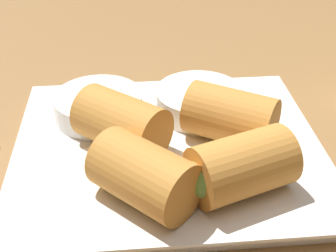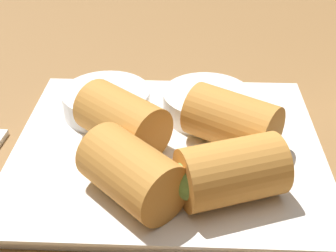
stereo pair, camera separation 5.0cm
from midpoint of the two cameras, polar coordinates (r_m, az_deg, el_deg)
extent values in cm
cube|color=olive|center=(47.18, -4.27, -5.59)|extent=(180.00, 140.00, 2.00)
cube|color=white|center=(47.02, -3.05, -3.21)|extent=(29.22, 25.39, 1.20)
cube|color=white|center=(46.57, -3.07, -2.47)|extent=(30.38, 26.41, 0.30)
cylinder|color=#C68438|center=(38.68, -6.61, -6.11)|extent=(9.88, 9.83, 5.40)
sphere|color=beige|center=(40.75, -10.08, -4.08)|extent=(3.51, 3.51, 3.51)
cylinder|color=#C68438|center=(45.22, -8.84, 0.29)|extent=(10.00, 9.66, 5.40)
sphere|color=#B23D2D|center=(47.39, -11.90, 1.63)|extent=(3.51, 3.51, 3.51)
cylinder|color=#C68438|center=(39.54, 5.43, -5.00)|extent=(9.87, 7.98, 5.40)
sphere|color=#6B9E47|center=(38.23, 0.89, -6.40)|extent=(3.51, 3.51, 3.51)
cylinder|color=#C68438|center=(45.82, 4.58, 1.10)|extent=(10.11, 9.12, 5.40)
sphere|color=#56843D|center=(47.00, 0.70, 2.14)|extent=(3.51, 3.51, 3.51)
cylinder|color=white|center=(50.86, 1.02, 2.99)|extent=(9.47, 9.47, 2.63)
cylinder|color=beige|center=(50.32, 1.03, 4.05)|extent=(7.77, 7.77, 0.47)
cylinder|color=white|center=(50.93, -11.26, 2.33)|extent=(9.47, 9.47, 2.63)
cylinder|color=beige|center=(50.39, -11.39, 3.37)|extent=(7.77, 7.77, 0.47)
camera|label=1|loc=(0.03, -93.17, -2.12)|focal=50.00mm
camera|label=2|loc=(0.03, 86.83, 2.12)|focal=50.00mm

